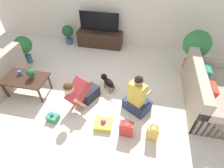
# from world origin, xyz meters

# --- Properties ---
(ground_plane) EXTENTS (16.00, 16.00, 0.00)m
(ground_plane) POSITION_xyz_m (0.00, 0.00, 0.00)
(ground_plane) COLOR beige
(wall_back) EXTENTS (8.40, 0.06, 2.60)m
(wall_back) POSITION_xyz_m (0.00, 2.63, 1.30)
(wall_back) COLOR silver
(wall_back) RESTS_ON ground_plane
(sofa_right) EXTENTS (0.87, 1.85, 0.86)m
(sofa_right) POSITION_xyz_m (2.41, 0.43, 0.31)
(sofa_right) COLOR tan
(sofa_right) RESTS_ON ground_plane
(coffee_table) EXTENTS (0.98, 0.59, 0.45)m
(coffee_table) POSITION_xyz_m (-1.56, -0.08, 0.40)
(coffee_table) COLOR #382319
(coffee_table) RESTS_ON ground_plane
(tv_console) EXTENTS (1.41, 0.42, 0.50)m
(tv_console) POSITION_xyz_m (-0.46, 2.35, 0.25)
(tv_console) COLOR #382319
(tv_console) RESTS_ON ground_plane
(tv) EXTENTS (1.20, 0.20, 0.61)m
(tv) POSITION_xyz_m (-0.46, 2.35, 0.77)
(tv) COLOR black
(tv) RESTS_ON tv_console
(potted_plant_back_left) EXTENTS (0.36, 0.36, 0.62)m
(potted_plant_back_left) POSITION_xyz_m (-1.52, 2.30, 0.38)
(potted_plant_back_left) COLOR #336B84
(potted_plant_back_left) RESTS_ON ground_plane
(potted_plant_corner_right) EXTENTS (0.69, 0.69, 1.10)m
(potted_plant_corner_right) POSITION_xyz_m (2.27, 1.70, 0.70)
(potted_plant_corner_right) COLOR #A36042
(potted_plant_corner_right) RESTS_ON ground_plane
(potted_plant_corner_left) EXTENTS (0.47, 0.47, 0.80)m
(potted_plant_corner_left) POSITION_xyz_m (-2.27, 1.04, 0.53)
(potted_plant_corner_left) COLOR #336B84
(potted_plant_corner_left) RESTS_ON ground_plane
(person_kneeling) EXTENTS (0.63, 0.84, 0.81)m
(person_kneeling) POSITION_xyz_m (-0.21, -0.16, 0.36)
(person_kneeling) COLOR #23232D
(person_kneeling) RESTS_ON ground_plane
(person_sitting) EXTENTS (0.65, 0.62, 0.95)m
(person_sitting) POSITION_xyz_m (0.97, -0.07, 0.34)
(person_sitting) COLOR #283351
(person_sitting) RESTS_ON ground_plane
(dog) EXTENTS (0.42, 0.39, 0.34)m
(dog) POSITION_xyz_m (0.22, 0.42, 0.23)
(dog) COLOR black
(dog) RESTS_ON ground_plane
(gift_box_a) EXTENTS (0.37, 0.33, 0.19)m
(gift_box_a) POSITION_xyz_m (0.38, -0.64, 0.06)
(gift_box_a) COLOR yellow
(gift_box_a) RESTS_ON ground_plane
(gift_box_b) EXTENTS (0.26, 0.21, 0.18)m
(gift_box_b) POSITION_xyz_m (-0.67, -0.71, 0.07)
(gift_box_b) COLOR #2D934C
(gift_box_b) RESTS_ON ground_plane
(gift_bag_a) EXTENTS (0.21, 0.14, 0.36)m
(gift_bag_a) POSITION_xyz_m (1.33, -0.73, 0.17)
(gift_bag_a) COLOR #E5B74C
(gift_bag_a) RESTS_ON ground_plane
(gift_bag_b) EXTENTS (0.26, 0.17, 0.35)m
(gift_bag_b) POSITION_xyz_m (0.85, -0.73, 0.17)
(gift_bag_b) COLOR red
(gift_bag_b) RESTS_ON ground_plane
(mug) EXTENTS (0.12, 0.08, 0.09)m
(mug) POSITION_xyz_m (-1.73, 0.02, 0.49)
(mug) COLOR #386BAD
(mug) RESTS_ON coffee_table
(tabletop_plant) EXTENTS (0.17, 0.17, 0.22)m
(tabletop_plant) POSITION_xyz_m (-1.39, -0.03, 0.57)
(tabletop_plant) COLOR #4C4C51
(tabletop_plant) RESTS_ON coffee_table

